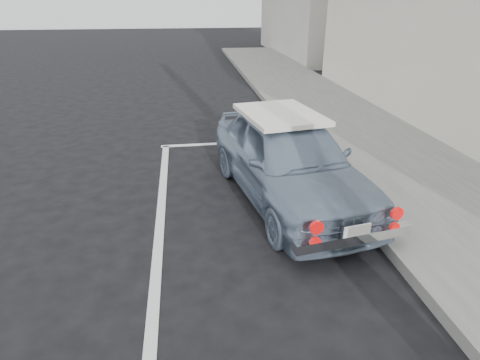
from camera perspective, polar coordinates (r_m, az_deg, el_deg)
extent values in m
cube|color=silver|center=(8.45, -0.93, 5.29)|extent=(3.00, 0.12, 0.01)
cube|color=silver|center=(5.24, -11.49, -8.25)|extent=(0.12, 7.00, 0.01)
imported|color=gray|center=(5.95, 6.89, 3.07)|extent=(2.09, 3.93, 1.27)
cube|color=white|center=(6.09, 5.73, 9.28)|extent=(1.27, 1.57, 0.07)
cube|color=silver|center=(4.65, 15.86, -7.90)|extent=(1.43, 0.35, 0.12)
cube|color=white|center=(4.57, 16.30, -7.12)|extent=(0.33, 0.07, 0.17)
cylinder|color=red|center=(4.27, 10.78, -6.66)|extent=(0.15, 0.06, 0.15)
cylinder|color=red|center=(4.78, 21.41, -4.45)|extent=(0.15, 0.06, 0.15)
cylinder|color=red|center=(4.37, 10.60, -8.68)|extent=(0.12, 0.06, 0.12)
cylinder|color=red|center=(4.87, 21.09, -6.30)|extent=(0.12, 0.06, 0.12)
ellipsoid|color=#6A5F51|center=(5.06, 15.22, -8.76)|extent=(0.27, 0.34, 0.18)
sphere|color=#6A5F51|center=(4.92, 15.36, -9.00)|extent=(0.11, 0.11, 0.11)
cone|color=#6A5F51|center=(4.88, 15.08, -8.42)|extent=(0.04, 0.04, 0.04)
cone|color=#6A5F51|center=(4.89, 15.79, -8.47)|extent=(0.04, 0.04, 0.04)
cylinder|color=#6A5F51|center=(5.22, 15.55, -8.47)|extent=(0.04, 0.19, 0.03)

